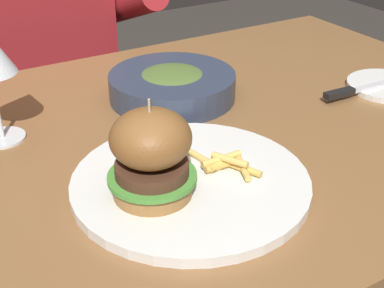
# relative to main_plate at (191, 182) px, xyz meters

# --- Properties ---
(dining_table) EXTENTS (1.22, 0.77, 0.74)m
(dining_table) POSITION_rel_main_plate_xyz_m (0.06, 0.14, -0.10)
(dining_table) COLOR brown
(dining_table) RESTS_ON ground
(main_plate) EXTENTS (0.31, 0.31, 0.01)m
(main_plate) POSITION_rel_main_plate_xyz_m (0.00, 0.00, 0.00)
(main_plate) COLOR white
(main_plate) RESTS_ON dining_table
(burger_sandwich) EXTENTS (0.11, 0.11, 0.13)m
(burger_sandwich) POSITION_rel_main_plate_xyz_m (-0.06, -0.01, 0.06)
(burger_sandwich) COLOR #9E6B38
(burger_sandwich) RESTS_ON main_plate
(fries_pile) EXTENTS (0.07, 0.10, 0.02)m
(fries_pile) POSITION_rel_main_plate_xyz_m (0.05, -0.00, 0.02)
(fries_pile) COLOR #EABC5B
(fries_pile) RESTS_ON main_plate
(table_knife) EXTENTS (0.23, 0.02, 0.01)m
(table_knife) POSITION_rel_main_plate_xyz_m (0.42, 0.10, 0.01)
(table_knife) COLOR silver
(table_knife) RESTS_ON bread_plate
(butter_dish) EXTENTS (0.09, 0.06, 0.04)m
(butter_dish) POSITION_rel_main_plate_xyz_m (0.16, 0.26, 0.00)
(butter_dish) COLOR white
(butter_dish) RESTS_ON dining_table
(soup_bowl) EXTENTS (0.22, 0.22, 0.05)m
(soup_bowl) POSITION_rel_main_plate_xyz_m (0.11, 0.26, 0.02)
(soup_bowl) COLOR #2D384C
(soup_bowl) RESTS_ON dining_table
(diner_person) EXTENTS (0.51, 0.36, 1.18)m
(diner_person) POSITION_rel_main_plate_xyz_m (0.02, 0.80, -0.18)
(diner_person) COLOR #282833
(diner_person) RESTS_ON ground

